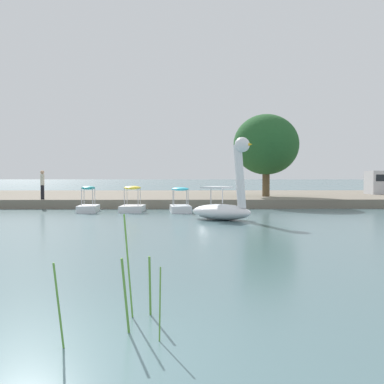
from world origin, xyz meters
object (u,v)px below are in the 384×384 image
object	(u,v)px
pedal_boat_yellow	(132,204)
person_on_path	(42,184)
tree_sapling_by_fence	(266,145)
swan_boat	(225,202)
pedal_boat_cyan	(180,205)
pedal_boat_teal	(88,205)

from	to	relation	value
pedal_boat_yellow	person_on_path	distance (m)	6.60
tree_sapling_by_fence	person_on_path	bearing A→B (deg)	-166.51
swan_boat	person_on_path	size ratio (longest dim) A/B	2.06
swan_boat	pedal_boat_cyan	bearing A→B (deg)	113.97
pedal_boat_cyan	pedal_boat_teal	size ratio (longest dim) A/B	1.15
tree_sapling_by_fence	person_on_path	world-z (taller)	tree_sapling_by_fence
pedal_boat_cyan	tree_sapling_by_fence	bearing A→B (deg)	48.24
pedal_boat_cyan	pedal_boat_yellow	size ratio (longest dim) A/B	1.08
pedal_boat_cyan	tree_sapling_by_fence	distance (m)	9.71
swan_boat	tree_sapling_by_fence	world-z (taller)	tree_sapling_by_fence
swan_boat	pedal_boat_teal	xyz separation A→B (m)	(-7.08, 4.66, -0.43)
tree_sapling_by_fence	pedal_boat_teal	bearing A→B (deg)	-149.28
pedal_boat_teal	pedal_boat_cyan	bearing A→B (deg)	-1.44
pedal_boat_teal	person_on_path	xyz separation A→B (m)	(-3.47, 3.07, 1.15)
pedal_boat_teal	tree_sapling_by_fence	world-z (taller)	tree_sapling_by_fence
pedal_boat_cyan	pedal_boat_teal	world-z (taller)	pedal_boat_teal
swan_boat	pedal_boat_cyan	distance (m)	4.98
person_on_path	tree_sapling_by_fence	bearing A→B (deg)	13.49
pedal_boat_teal	person_on_path	size ratio (longest dim) A/B	1.09
pedal_boat_yellow	person_on_path	size ratio (longest dim) A/B	1.16
pedal_boat_cyan	pedal_boat_yellow	distance (m)	2.69
swan_boat	pedal_boat_teal	distance (m)	8.48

